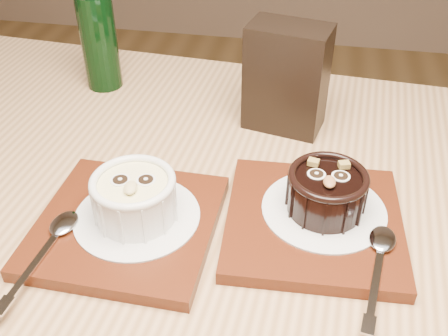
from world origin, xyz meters
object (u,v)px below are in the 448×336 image
object	(u,v)px
table	(219,297)
condiment_stand	(286,78)
tray_left	(127,225)
ramekin_dark	(327,190)
green_bottle	(99,38)
tray_right	(313,222)
ramekin_white	(134,196)

from	to	relation	value
table	condiment_stand	world-z (taller)	condiment_stand
tray_left	condiment_stand	world-z (taller)	condiment_stand
table	ramekin_dark	bearing A→B (deg)	25.41
condiment_stand	green_bottle	bearing A→B (deg)	167.08
table	tray_right	xyz separation A→B (m)	(0.09, 0.04, 0.10)
table	green_bottle	world-z (taller)	green_bottle
table	condiment_stand	size ratio (longest dim) A/B	8.97
tray_left	ramekin_white	bearing A→B (deg)	30.94
tray_left	green_bottle	bearing A→B (deg)	114.67
ramekin_white	green_bottle	size ratio (longest dim) A/B	0.44
tray_left	green_bottle	size ratio (longest dim) A/B	0.92
condiment_stand	green_bottle	size ratio (longest dim) A/B	0.72
tray_left	condiment_stand	size ratio (longest dim) A/B	1.29
ramekin_white	green_bottle	distance (m)	0.33
table	ramekin_white	xyz separation A→B (m)	(-0.09, 0.00, 0.13)
condiment_stand	tray_right	bearing A→B (deg)	-75.62
tray_right	tray_left	bearing A→B (deg)	-168.22
ramekin_white	green_bottle	xyz separation A→B (m)	(-0.15, 0.29, 0.03)
ramekin_white	tray_right	world-z (taller)	ramekin_white
tray_left	ramekin_white	size ratio (longest dim) A/B	2.10
table	ramekin_white	distance (m)	0.16
table	green_bottle	bearing A→B (deg)	128.36
table	tray_right	world-z (taller)	tray_right
tray_right	ramekin_dark	size ratio (longest dim) A/B	2.21
ramekin_dark	table	bearing A→B (deg)	-157.32
ramekin_white	green_bottle	world-z (taller)	green_bottle
tray_left	ramekin_dark	size ratio (longest dim) A/B	2.21
tray_right	green_bottle	world-z (taller)	green_bottle
table	ramekin_white	world-z (taller)	ramekin_white
ramekin_dark	green_bottle	distance (m)	0.42
tray_left	tray_right	size ratio (longest dim) A/B	1.00
ramekin_dark	condiment_stand	bearing A→B (deg)	105.25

